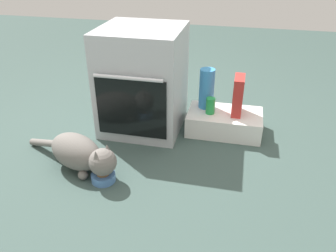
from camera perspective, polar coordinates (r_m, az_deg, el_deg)
The scene contains 8 objects.
ground at distance 2.23m, azimuth -6.16°, elevation -5.97°, with size 8.00×8.00×0.00m, color #384C47.
oven at distance 2.47m, azimuth -4.30°, elevation 7.76°, with size 0.57×0.61×0.75m.
pantry_cabinet at distance 2.55m, azimuth 9.49°, elevation 0.67°, with size 0.54×0.33×0.16m, color white.
food_bowl at distance 2.08m, azimuth -10.89°, elevation -8.38°, with size 0.14×0.14×0.08m.
cat at distance 2.14m, azimuth -14.64°, elevation -4.48°, with size 0.75×0.38×0.24m.
water_bottle at distance 2.52m, azimuth 6.56°, elevation 6.31°, with size 0.11×0.11×0.30m, color #388CD1.
cereal_box at distance 2.46m, azimuth 11.77°, elevation 5.07°, with size 0.07×0.18×0.28m, color #B72D28.
soda_can at distance 2.46m, azimuth 7.19°, elevation 3.42°, with size 0.07×0.07×0.12m, color green.
Camera 1 is at (0.63, -1.71, 1.28)m, focal length 36.00 mm.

